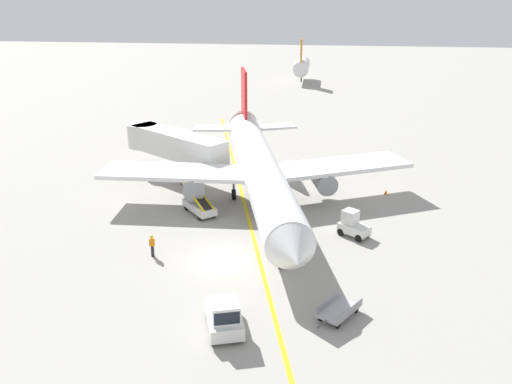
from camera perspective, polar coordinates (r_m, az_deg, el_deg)
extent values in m
plane|color=#9E9B93|center=(39.78, -3.47, -7.13)|extent=(300.00, 300.00, 0.00)
cube|color=yellow|center=(43.99, -0.41, -4.22)|extent=(19.47, 77.74, 0.01)
cylinder|color=white|center=(47.83, 0.44, 2.33)|extent=(10.40, 29.92, 3.30)
cone|color=white|center=(33.05, 3.99, -6.56)|extent=(3.72, 3.11, 3.23)
cone|color=white|center=(63.41, -1.43, 7.35)|extent=(3.71, 3.47, 3.14)
cube|color=white|center=(50.79, 8.65, 2.73)|extent=(13.62, 9.63, 0.36)
cylinder|color=gray|center=(49.79, 7.06, 1.22)|extent=(2.61, 3.56, 1.90)
cube|color=white|center=(49.07, -8.50, 2.09)|extent=(13.14, 4.82, 0.36)
cylinder|color=gray|center=(48.42, -6.52, 0.67)|extent=(2.61, 3.56, 1.90)
cube|color=red|center=(60.31, -1.24, 10.20)|extent=(1.23, 3.95, 5.20)
cube|color=white|center=(61.06, 1.64, 6.82)|extent=(5.65, 3.98, 0.24)
cube|color=white|center=(60.49, -4.03, 6.64)|extent=(5.40, 2.72, 0.24)
cylinder|color=#4C4C51|center=(38.03, 2.62, -5.86)|extent=(0.20, 0.20, 3.12)
cylinder|color=black|center=(38.62, 2.59, -7.56)|extent=(0.47, 0.63, 0.56)
cylinder|color=#4C4C51|center=(50.62, 2.62, 1.11)|extent=(0.20, 0.20, 3.12)
cylinder|color=black|center=(51.00, 2.60, -0.03)|extent=(0.57, 1.02, 0.96)
cylinder|color=#4C4C51|center=(50.12, -2.35, 0.91)|extent=(0.20, 0.20, 3.12)
cylinder|color=black|center=(50.50, -2.33, -0.24)|extent=(0.57, 1.02, 0.96)
cube|color=black|center=(34.66, 3.40, -4.54)|extent=(2.96, 1.64, 0.60)
cube|color=silver|center=(55.39, -8.16, 4.88)|extent=(11.33, 9.00, 2.50)
cylinder|color=silver|center=(59.74, -11.71, 5.83)|extent=(3.20, 3.20, 2.50)
cylinder|color=#59595B|center=(54.79, -6.81, 2.11)|extent=(0.56, 0.56, 2.35)
cube|color=#333338|center=(55.09, -6.77, 1.20)|extent=(1.80, 1.40, 0.50)
cube|color=silver|center=(32.21, -3.33, -13.03)|extent=(2.87, 4.00, 0.80)
cube|color=silver|center=(31.17, -3.23, -12.22)|extent=(1.93, 1.99, 1.10)
cube|color=black|center=(30.52, -3.05, -13.00)|extent=(1.39, 0.49, 0.77)
cylinder|color=black|center=(31.49, -1.53, -14.77)|extent=(0.39, 0.64, 0.60)
cylinder|color=black|center=(31.35, -4.55, -15.03)|extent=(0.39, 0.64, 0.60)
cylinder|color=black|center=(33.56, -2.18, -12.29)|extent=(0.39, 0.64, 0.60)
cylinder|color=black|center=(33.42, -4.99, -12.52)|extent=(0.39, 0.64, 0.60)
cube|color=silver|center=(43.74, 10.18, -3.79)|extent=(2.71, 2.46, 0.70)
cube|color=silver|center=(43.58, 9.79, -2.56)|extent=(1.48, 1.47, 1.10)
cube|color=black|center=(43.84, 9.23, -2.38)|extent=(0.63, 0.84, 0.77)
cylinder|color=black|center=(43.87, 8.84, -4.13)|extent=(0.62, 0.53, 0.60)
cylinder|color=black|center=(44.72, 9.64, -3.68)|extent=(0.62, 0.53, 0.60)
cylinder|color=black|center=(43.06, 10.68, -4.75)|extent=(0.62, 0.53, 0.60)
cylinder|color=black|center=(43.92, 11.46, -4.28)|extent=(0.62, 0.53, 0.60)
cube|color=silver|center=(47.56, -5.90, -1.56)|extent=(3.56, 3.89, 0.60)
cylinder|color=black|center=(48.54, -7.27, -1.53)|extent=(0.55, 0.60, 0.60)
cylinder|color=black|center=(49.03, -5.92, -1.23)|extent=(0.55, 0.60, 0.60)
cylinder|color=black|center=(46.31, -5.86, -2.59)|extent=(0.55, 0.60, 0.60)
cylinder|color=black|center=(46.83, -4.47, -2.27)|extent=(0.55, 0.60, 0.60)
cube|color=black|center=(47.71, -6.27, -0.27)|extent=(3.85, 4.44, 1.76)
cube|color=yellow|center=(47.49, -6.76, -0.24)|extent=(3.23, 3.94, 1.84)
cube|color=yellow|center=(47.85, -5.79, -0.03)|extent=(3.23, 3.94, 1.84)
cube|color=#A5A5A8|center=(33.72, 8.63, -12.08)|extent=(2.78, 3.17, 0.16)
cube|color=#4C4C51|center=(32.40, 6.86, -13.53)|extent=(0.55, 0.80, 0.08)
cylinder|color=#4C4C51|center=(32.09, 6.41, -13.89)|extent=(0.12, 0.12, 0.05)
cube|color=gray|center=(33.28, 9.78, -12.13)|extent=(1.57, 2.39, 0.50)
cube|color=gray|center=(33.91, 7.56, -11.31)|extent=(1.57, 2.39, 0.50)
cylinder|color=black|center=(32.85, 8.53, -13.60)|extent=(0.30, 0.37, 0.36)
cylinder|color=black|center=(33.37, 6.74, -12.90)|extent=(0.30, 0.37, 0.36)
cylinder|color=black|center=(34.39, 10.42, -12.00)|extent=(0.30, 0.37, 0.36)
cylinder|color=black|center=(34.88, 8.68, -11.37)|extent=(0.30, 0.37, 0.36)
cylinder|color=#26262D|center=(40.80, -10.73, -6.06)|extent=(0.24, 0.24, 0.85)
cube|color=orange|center=(40.49, -10.79, -5.17)|extent=(0.36, 0.22, 0.56)
sphere|color=#9E7051|center=(40.33, -10.83, -4.67)|extent=(0.20, 0.20, 0.20)
sphere|color=yellow|center=(40.30, -10.83, -4.59)|extent=(0.24, 0.24, 0.24)
cone|color=orange|center=(53.98, -0.56, 0.89)|extent=(0.36, 0.36, 0.44)
cone|color=orange|center=(53.15, 13.39, -0.02)|extent=(0.36, 0.36, 0.44)
cylinder|color=silver|center=(113.74, 4.78, 12.92)|extent=(3.00, 10.00, 3.00)
cylinder|color=#3F3F3F|center=(114.08, 4.75, 11.78)|extent=(0.30, 0.30, 1.60)
cube|color=orange|center=(109.84, 4.75, 14.48)|extent=(0.24, 3.20, 4.40)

